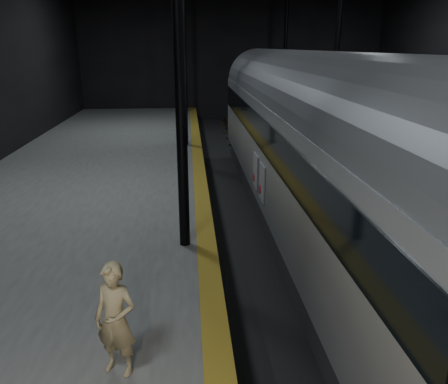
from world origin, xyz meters
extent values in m
plane|color=black|center=(0.00, 0.00, 0.00)|extent=(44.00, 44.00, 0.00)
cube|color=#4E4E4B|center=(-7.50, 0.00, 0.50)|extent=(9.00, 43.80, 1.00)
cube|color=#846018|center=(-3.25, 0.00, 1.00)|extent=(0.50, 43.80, 0.01)
cube|color=#3F3328|center=(-0.72, 0.00, 0.17)|extent=(0.08, 43.00, 0.14)
cube|color=#3F3328|center=(0.72, 0.00, 0.17)|extent=(0.08, 43.00, 0.14)
cube|color=black|center=(0.00, 0.00, 0.06)|extent=(2.40, 42.00, 0.12)
cylinder|color=black|center=(-3.80, -4.00, 6.00)|extent=(0.26, 0.26, 10.00)
cylinder|color=black|center=(-3.80, 8.00, 6.00)|extent=(0.26, 0.26, 10.00)
cylinder|color=black|center=(3.80, 8.00, 6.00)|extent=(0.26, 0.26, 10.00)
cylinder|color=black|center=(-3.80, 20.00, 6.00)|extent=(0.26, 0.26, 10.00)
cylinder|color=black|center=(3.80, 20.00, 6.00)|extent=(0.26, 0.26, 10.00)
cube|color=#95969C|center=(0.00, -1.18, 2.65)|extent=(3.02, 20.81, 3.12)
cube|color=black|center=(0.00, -1.18, 0.70)|extent=(2.76, 20.40, 0.88)
cube|color=black|center=(0.00, -1.18, 3.38)|extent=(3.08, 20.50, 0.94)
cylinder|color=slate|center=(0.00, -1.18, 4.21)|extent=(2.96, 20.60, 2.96)
cube|color=black|center=(0.00, -8.46, 0.31)|extent=(1.87, 2.29, 0.36)
cube|color=black|center=(0.00, 6.11, 0.31)|extent=(1.87, 2.29, 0.36)
cube|color=silver|center=(-1.54, -2.22, 2.03)|extent=(0.04, 0.78, 1.09)
cube|color=silver|center=(-1.54, -0.97, 2.03)|extent=(0.04, 0.78, 1.09)
cylinder|color=#A41421|center=(-1.56, -2.03, 1.77)|extent=(0.03, 0.27, 0.27)
cylinder|color=#A41421|center=(-1.56, -0.78, 1.77)|extent=(0.03, 0.27, 0.27)
imported|color=#9E8B60|center=(-4.80, -8.53, 1.92)|extent=(0.79, 0.66, 1.85)
camera|label=1|loc=(-3.63, -14.22, 5.82)|focal=35.00mm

